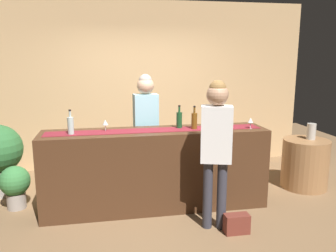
% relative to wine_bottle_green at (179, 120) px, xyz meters
% --- Properties ---
extents(ground_plane, '(10.00, 10.00, 0.00)m').
position_rel_wine_bottle_green_xyz_m(ground_plane, '(-0.32, -0.07, -1.15)').
color(ground_plane, brown).
extents(back_wall, '(6.00, 0.12, 2.90)m').
position_rel_wine_bottle_green_xyz_m(back_wall, '(-0.32, 1.83, 0.30)').
color(back_wall, tan).
rests_on(back_wall, ground).
extents(bar_counter, '(2.87, 0.60, 1.04)m').
position_rel_wine_bottle_green_xyz_m(bar_counter, '(-0.32, -0.07, -0.63)').
color(bar_counter, '#472B19').
rests_on(bar_counter, ground).
extents(counter_runner_cloth, '(2.72, 0.28, 0.01)m').
position_rel_wine_bottle_green_xyz_m(counter_runner_cloth, '(-0.32, -0.07, -0.11)').
color(counter_runner_cloth, maroon).
rests_on(counter_runner_cloth, bar_counter).
extents(wine_bottle_green, '(0.07, 0.07, 0.30)m').
position_rel_wine_bottle_green_xyz_m(wine_bottle_green, '(0.00, 0.00, 0.00)').
color(wine_bottle_green, '#194723').
rests_on(wine_bottle_green, bar_counter).
extents(wine_bottle_clear, '(0.07, 0.07, 0.30)m').
position_rel_wine_bottle_green_xyz_m(wine_bottle_clear, '(-1.36, -0.12, 0.00)').
color(wine_bottle_clear, '#B2C6C1').
rests_on(wine_bottle_clear, bar_counter).
extents(wine_bottle_amber, '(0.07, 0.07, 0.30)m').
position_rel_wine_bottle_green_xyz_m(wine_bottle_amber, '(0.18, -0.10, 0.00)').
color(wine_bottle_amber, brown).
rests_on(wine_bottle_amber, bar_counter).
extents(wine_glass_near_customer, '(0.07, 0.07, 0.14)m').
position_rel_wine_bottle_green_xyz_m(wine_glass_near_customer, '(0.90, -0.19, -0.01)').
color(wine_glass_near_customer, silver).
rests_on(wine_glass_near_customer, bar_counter).
extents(wine_glass_mid_counter, '(0.07, 0.07, 0.14)m').
position_rel_wine_bottle_green_xyz_m(wine_glass_mid_counter, '(-0.95, 0.00, -0.01)').
color(wine_glass_mid_counter, silver).
rests_on(wine_glass_mid_counter, bar_counter).
extents(wine_glass_far_end, '(0.07, 0.07, 0.14)m').
position_rel_wine_bottle_green_xyz_m(wine_glass_far_end, '(0.56, -0.05, -0.01)').
color(wine_glass_far_end, silver).
rests_on(wine_glass_far_end, bar_counter).
extents(bartender, '(0.35, 0.24, 1.72)m').
position_rel_wine_bottle_green_xyz_m(bartender, '(-0.38, 0.51, -0.09)').
color(bartender, '#26262B').
rests_on(bartender, ground).
extents(customer_sipping, '(0.38, 0.29, 1.71)m').
position_rel_wine_bottle_green_xyz_m(customer_sipping, '(0.25, -0.76, -0.09)').
color(customer_sipping, '#33333D').
rests_on(customer_sipping, ground).
extents(round_side_table, '(0.68, 0.68, 0.74)m').
position_rel_wine_bottle_green_xyz_m(round_side_table, '(2.00, 0.21, -0.78)').
color(round_side_table, '#996B42').
rests_on(round_side_table, ground).
extents(vase_on_side_table, '(0.13, 0.13, 0.24)m').
position_rel_wine_bottle_green_xyz_m(vase_on_side_table, '(2.07, 0.23, -0.29)').
color(vase_on_side_table, '#B7B2A8').
rests_on(vase_on_side_table, round_side_table).
extents(potted_plant_small, '(0.39, 0.39, 0.57)m').
position_rel_wine_bottle_green_xyz_m(potted_plant_small, '(-2.13, 0.23, -0.82)').
color(potted_plant_small, '#9E9389').
rests_on(potted_plant_small, ground).
extents(handbag, '(0.28, 0.14, 0.22)m').
position_rel_wine_bottle_green_xyz_m(handbag, '(0.46, -0.92, -1.04)').
color(handbag, brown).
rests_on(handbag, ground).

